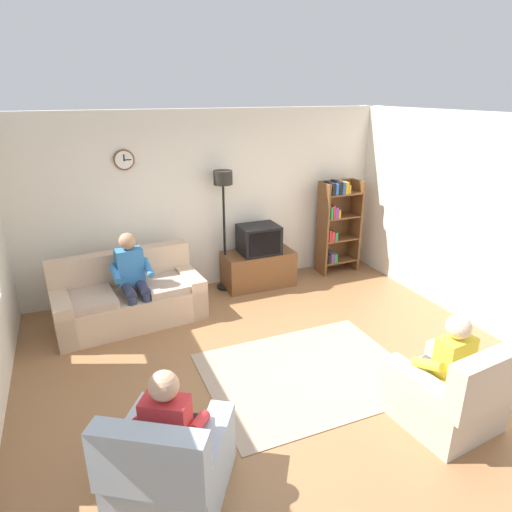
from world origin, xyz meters
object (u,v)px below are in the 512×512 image
Objects in this scene: armchair_near_bookshelf at (447,395)px; person_in_left_armchair at (172,424)px; tv at (259,239)px; person_on_couch at (132,275)px; tv_stand at (258,269)px; person_in_right_armchair at (444,362)px; bookshelf at (336,223)px; armchair_near_window at (170,466)px; couch at (129,299)px; floor_lamp at (223,198)px.

person_in_left_armchair is at bearing 174.30° from armchair_near_bookshelf.
tv is 3.92m from person_in_left_armchair.
person_on_couch is at bearing 87.50° from person_in_left_armchair.
tv reaches higher than tv_stand.
armchair_near_bookshelf is at bearing -83.91° from person_in_right_armchair.
person_in_right_armchair is at bearing 96.09° from armchair_near_bookshelf.
person_on_couch is 1.11× the size of person_in_right_armchair.
bookshelf is 1.40× the size of person_in_right_armchair.
tv is 0.63× the size of armchair_near_bookshelf.
tv_stand is at bearing 90.00° from tv.
person_in_left_armchair is at bearing 57.52° from armchair_near_window.
couch and armchair_near_window have the same top height.
person_in_left_armchair is at bearing -122.66° from tv.
tv_stand is at bearing 57.53° from armchair_near_window.
armchair_near_window is 2.56m from person_in_right_armchair.
person_in_right_armchair is at bearing -106.84° from bookshelf.
couch is 2.99m from armchair_near_window.
armchair_near_window is at bearing 176.09° from armchair_near_bookshelf.
couch is 0.41m from person_on_couch.
bookshelf is at bearing 2.81° from tv_stand.
floor_lamp is (-1.97, 0.03, 0.60)m from bookshelf.
couch is at bearing -161.76° from floor_lamp.
person_in_right_armchair reaches higher than armchair_near_window.
couch is at bearing 128.29° from person_in_right_armchair.
person_on_couch is 1.11× the size of person_in_left_armchair.
person_in_right_armchair is (2.49, -0.16, 0.00)m from person_in_left_armchair.
person_in_left_armchair reaches higher than tv.
person_in_right_armchair is (0.37, -3.49, 0.33)m from tv_stand.
person_on_couch is (-2.37, 3.06, 0.41)m from armchair_near_bookshelf.
armchair_near_bookshelf is at bearing -52.16° from person_on_couch.
couch is 1.07× the size of floor_lamp.
person_on_couch is at bearing -59.59° from couch.
floor_lamp is at bearing 22.70° from person_on_couch.
bookshelf is 5.04m from armchair_near_window.
armchair_near_bookshelf is 0.86× the size of person_in_left_armchair.
couch is at bearing 88.86° from person_in_left_armchair.
couch reaches higher than tv_stand.
floor_lamp is at bearing 18.24° from couch.
tv is at bearing 96.13° from armchair_near_bookshelf.
bookshelf is at bearing 3.77° from tv.
armchair_near_window is 1.22× the size of armchair_near_bookshelf.
person_on_couch is at bearing 128.55° from person_in_right_armchair.
person_in_right_armchair is at bearing -3.69° from person_in_left_armchair.
bookshelf is at bearing -0.81° from floor_lamp.
couch is 3.29× the size of tv.
couch is at bearing 120.41° from person_on_couch.
armchair_near_window is (-2.16, -3.40, 0.01)m from tv_stand.
floor_lamp reaches higher than armchair_near_window.
tv is at bearing -13.39° from floor_lamp.
bookshelf is at bearing 43.87° from armchair_near_window.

